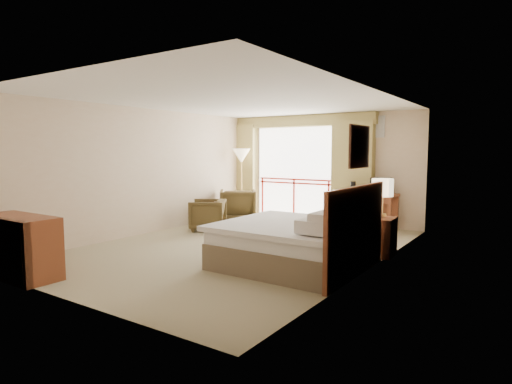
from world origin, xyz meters
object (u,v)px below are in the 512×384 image
Objects in this scene: floor_lamp at (241,158)px; dresser at (19,247)px; bed at (297,242)px; side_table at (211,209)px; armchair_far at (238,221)px; wastebasket at (352,223)px; armchair_near at (208,230)px; tv at (381,186)px; table_lamp at (383,188)px; nightstand at (380,237)px; desk at (368,201)px.

floor_lamp is 1.40× the size of dresser.
side_table is (-3.37, 1.97, 0.03)m from bed.
side_table is at bearing -82.58° from floor_lamp.
armchair_far is at bearing 138.49° from bed.
armchair_near is (-2.69, -1.88, -0.15)m from wastebasket.
tv is 4.00m from armchair_near.
bed is 3.47m from wastebasket.
wastebasket is 3.29m from armchair_near.
armchair_near is at bearing 178.42° from table_lamp.
dresser is at bearing -28.57° from armchair_near.
desk is (-1.02, 2.28, 0.32)m from nightstand.
floor_lamp is at bearing 155.61° from table_lamp.
floor_lamp reaches higher than side_table.
bed is at bearing -89.06° from desk.
armchair_near is at bearing 87.49° from dresser.
nightstand is 5.63m from dresser.
desk is at bearing 92.39° from bed.
armchair_far is at bearing 84.87° from side_table.
table_lamp reaches higher than bed.
desk reaches higher than armchair_far.
tv is 3.76m from floor_lamp.
dresser is at bearing -85.15° from side_table.
bed reaches higher than dresser.
desk reaches higher than nightstand.
desk is 1.42× the size of armchair_far.
side_table is (-3.22, -1.71, -0.25)m from desk.
nightstand is 1.11× the size of side_table.
nightstand reaches higher than armchair_far.
armchair_far is at bearing -63.14° from floor_lamp.
dresser reaches higher than side_table.
dresser reaches higher than nightstand.
tv is (-0.72, 2.17, -0.14)m from table_lamp.
table_lamp reaches higher than desk.
side_table is 0.45× the size of dresser.
bed is at bearing -100.80° from tv.
wastebasket is at bearing -141.56° from desk.
desk is at bearing 114.57° from table_lamp.
table_lamp reaches higher than armchair_far.
floor_lamp is (-0.43, 1.90, 1.59)m from armchair_near.
bed is 1.65m from nightstand.
desk is at bearing 3.70° from floor_lamp.
wastebasket is at bearing 153.68° from armchair_far.
table_lamp is 2.15× the size of wastebasket.
tv is at bearing 154.81° from armchair_far.
tv is 0.45× the size of armchair_far.
armchair_far is at bearing -176.82° from tv.
armchair_near is at bearing 59.42° from armchair_far.
bed reaches higher than wastebasket.
dresser is at bearing -124.66° from tv.
bed is 5.11m from floor_lamp.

